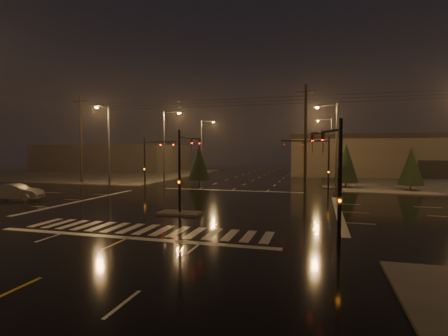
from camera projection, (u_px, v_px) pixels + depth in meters
The scene contains 22 objects.
ground at pixel (198, 205), 28.79m from camera, with size 140.00×140.00×0.00m, color black.
sidewalk_nw at pixel (101, 174), 65.62m from camera, with size 36.00×36.00×0.12m, color #4D4A45.
median_island at pixel (180, 213), 24.94m from camera, with size 3.00×1.60×0.15m, color #4D4A45.
crosswalk at pixel (146, 229), 20.13m from camera, with size 15.00×2.60×0.01m, color beige.
stop_bar_near at pixel (128, 238), 18.20m from camera, with size 16.00×0.50×0.01m, color beige.
stop_bar_far at pixel (231, 190), 39.39m from camera, with size 16.00×0.50×0.01m, color beige.
commercial_block at pixel (114, 158), 78.35m from camera, with size 30.00×18.00×5.60m, color #433F3B.
signal_mast_median at pixel (184, 161), 25.64m from camera, with size 0.25×4.59×6.00m.
signal_mast_ne at pixel (319, 158), 35.84m from camera, with size 4.84×1.86×6.00m.
signal_mast_nw at pixel (151, 157), 40.87m from camera, with size 4.84×1.86×6.00m.
signal_mast_se at pixel (333, 168), 16.51m from camera, with size 1.55×3.87×6.00m.
streetlight_1 at pixel (166, 141), 48.78m from camera, with size 2.77×0.32×10.00m.
streetlight_2 at pixel (203, 143), 64.19m from camera, with size 2.77×0.32×10.00m.
streetlight_3 at pixel (334, 139), 40.94m from camera, with size 2.77×0.32×10.00m.
streetlight_4 at pixel (329, 143), 60.20m from camera, with size 2.77×0.32×10.00m.
streetlight_5 at pixel (107, 140), 43.49m from camera, with size 0.32×2.77×10.00m.
utility_pole_0 at pixel (81, 139), 47.77m from camera, with size 2.20×0.32×12.00m.
utility_pole_1 at pixel (305, 136), 39.84m from camera, with size 2.20×0.32×12.00m.
conifer_0 at pixel (346, 163), 41.68m from camera, with size 2.96×2.96×5.33m.
conifer_1 at pixel (411, 166), 38.56m from camera, with size 2.67×2.67×4.87m.
conifer_3 at pixel (199, 163), 45.18m from camera, with size 2.84×2.84×5.14m.
car_crossing at pixel (16, 192), 31.69m from camera, with size 1.61×4.63×1.53m, color slate.
Camera 1 is at (9.61, -27.01, 4.60)m, focal length 28.00 mm.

